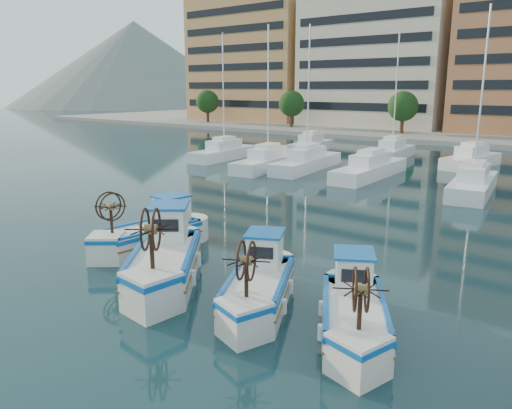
% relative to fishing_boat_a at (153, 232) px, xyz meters
% --- Properties ---
extents(ground, '(300.00, 300.00, 0.00)m').
position_rel_fishing_boat_a_xyz_m(ground, '(3.36, -1.22, -0.76)').
color(ground, '#193E41').
rests_on(ground, ground).
extents(hill_west, '(180.00, 180.00, 60.00)m').
position_rel_fishing_boat_a_xyz_m(hill_west, '(-136.64, 108.78, -0.76)').
color(hill_west, slate).
rests_on(hill_west, ground).
extents(yacht_marina, '(38.73, 21.43, 11.50)m').
position_rel_fishing_boat_a_xyz_m(yacht_marina, '(-0.71, 26.24, -0.23)').
color(yacht_marina, white).
rests_on(yacht_marina, ground).
extents(fishing_boat_a, '(2.19, 4.51, 2.76)m').
position_rel_fishing_boat_a_xyz_m(fishing_boat_a, '(0.00, 0.00, 0.00)').
color(fishing_boat_a, silver).
rests_on(fishing_boat_a, ground).
extents(fishing_boat_b, '(4.69, 5.10, 3.19)m').
position_rel_fishing_boat_a_xyz_m(fishing_boat_b, '(3.12, -2.10, 0.12)').
color(fishing_boat_b, silver).
rests_on(fishing_boat_b, ground).
extents(fishing_boat_c, '(3.43, 4.45, 2.69)m').
position_rel_fishing_boat_a_xyz_m(fishing_boat_c, '(6.96, -1.66, -0.02)').
color(fishing_boat_c, silver).
rests_on(fishing_boat_c, ground).
extents(fishing_boat_d, '(3.51, 4.33, 2.63)m').
position_rel_fishing_boat_a_xyz_m(fishing_boat_d, '(10.17, -1.52, -0.04)').
color(fishing_boat_d, silver).
rests_on(fishing_boat_d, ground).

